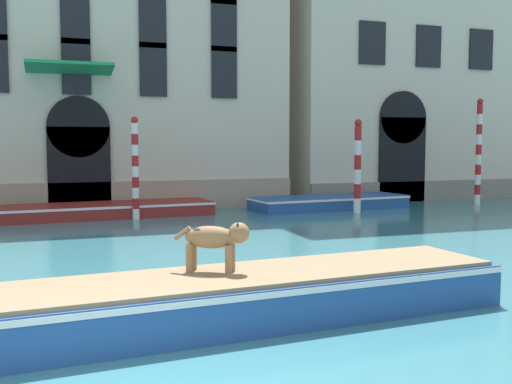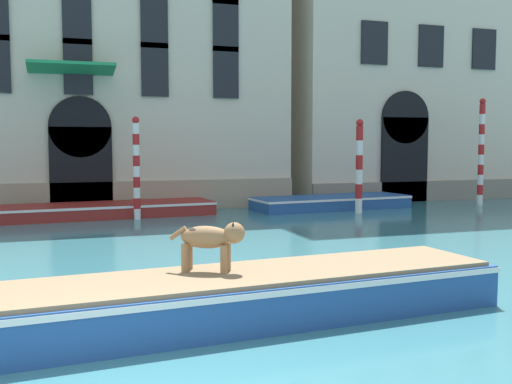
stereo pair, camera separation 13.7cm
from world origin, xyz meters
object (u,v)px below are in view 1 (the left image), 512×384
Objects in this scene: dog_on_deck at (216,238)px; mooring_pole_0 at (479,151)px; mooring_pole_3 at (135,168)px; boat_moored_near_palazzo at (108,210)px; boat_moored_far at (330,202)px; mooring_pole_5 at (358,166)px; boat_foreground at (224,298)px.

mooring_pole_0 is at bearing 68.36° from dog_on_deck.
boat_moored_near_palazzo is at bearing 129.89° from mooring_pole_3.
mooring_pole_5 is (0.36, -1.47, 1.42)m from boat_moored_far.
mooring_pole_0 is 1.28× the size of mooring_pole_5.
mooring_pole_0 is at bearing 8.85° from mooring_pole_5.
boat_moored_far is 1.86× the size of mooring_pole_5.
boat_moored_near_palazzo is 8.77m from mooring_pole_5.
boat_foreground is 11.74m from mooring_pole_3.
mooring_pole_5 is at bearing -171.15° from mooring_pole_0.
mooring_pole_3 is at bearing -179.14° from boat_moored_far.
mooring_pole_0 reaches higher than mooring_pole_3.
mooring_pole_0 is at bearing -7.42° from boat_moored_near_palazzo.
boat_moored_near_palazzo is at bearing 173.46° from boat_moored_far.
mooring_pole_3 is (-13.61, -0.21, -0.45)m from mooring_pole_0.
boat_foreground is at bearing -51.18° from dog_on_deck.
boat_foreground is 1.21× the size of boat_moored_near_palazzo.
mooring_pole_3 reaches higher than boat_foreground.
mooring_pole_0 reaches higher than boat_moored_far.
boat_foreground is at bearing -126.84° from boat_moored_far.
mooring_pole_0 is at bearing -10.09° from boat_moored_far.
mooring_pole_3 is at bearing 116.59° from dog_on_deck.
mooring_pole_0 is (6.29, -0.55, 1.88)m from boat_moored_far.
boat_moored_near_palazzo is 1.16× the size of boat_moored_far.
boat_moored_far is (7.73, 12.19, -0.91)m from dog_on_deck.
mooring_pole_0 is at bearing 35.99° from boat_foreground.
dog_on_deck reaches higher than boat_moored_near_palazzo.
mooring_pole_5 reaches higher than dog_on_deck.
mooring_pole_5 is (-5.93, -0.92, -0.46)m from mooring_pole_0.
boat_foreground is 0.83m from dog_on_deck.
dog_on_deck is at bearing -127.07° from mooring_pole_5.
boat_foreground is 2.03× the size of mooring_pole_0.
boat_foreground is 1.39× the size of boat_moored_far.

